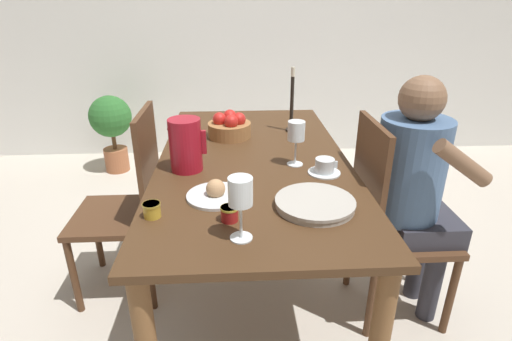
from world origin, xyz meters
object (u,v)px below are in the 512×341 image
object	(u,v)px
chair_opposite	(130,203)
person_seated	(415,184)
wine_glass_juice	(240,195)
serving_tray	(315,203)
potted_plant	(111,124)
jam_jar_red	(229,213)
candlestick_tall	(292,107)
bread_plate	(216,193)
jam_jar_amber	(152,209)
fruit_bowl	(230,127)
wine_glass_water	(296,133)
chair_person_side	(388,220)
teacup_near_person	(325,167)
red_pitcher	(186,145)

from	to	relation	value
chair_opposite	person_seated	xyz separation A→B (m)	(1.34, -0.24, 0.19)
wine_glass_juice	serving_tray	size ratio (longest dim) A/B	0.73
serving_tray	potted_plant	bearing A→B (deg)	122.41
person_seated	jam_jar_red	xyz separation A→B (m)	(-0.83, -0.37, 0.09)
chair_opposite	candlestick_tall	bearing A→B (deg)	-68.02
bread_plate	jam_jar_amber	world-z (taller)	bread_plate
person_seated	fruit_bowl	bearing A→B (deg)	-121.53
person_seated	wine_glass_water	distance (m)	0.58
candlestick_tall	wine_glass_juice	bearing A→B (deg)	-105.88
fruit_bowl	serving_tray	bearing A→B (deg)	-68.69
chair_person_side	teacup_near_person	bearing A→B (deg)	-88.77
jam_jar_amber	potted_plant	bearing A→B (deg)	109.70
jam_jar_red	wine_glass_water	bearing A→B (deg)	58.09
teacup_near_person	serving_tray	size ratio (longest dim) A/B	0.48
jam_jar_red	candlestick_tall	bearing A→B (deg)	70.36
chair_person_side	jam_jar_amber	size ratio (longest dim) A/B	15.74
teacup_near_person	bread_plate	world-z (taller)	bread_plate
teacup_near_person	potted_plant	xyz separation A→B (m)	(-1.46, 1.85, -0.35)
chair_person_side	person_seated	bearing A→B (deg)	86.36
bread_plate	candlestick_tall	xyz separation A→B (m)	(0.40, 0.79, 0.12)
wine_glass_water	bread_plate	distance (m)	0.48
teacup_near_person	fruit_bowl	distance (m)	0.66
fruit_bowl	candlestick_tall	xyz separation A→B (m)	(0.35, 0.08, 0.09)
red_pitcher	jam_jar_red	size ratio (longest dim) A/B	3.69
jam_jar_amber	candlestick_tall	size ratio (longest dim) A/B	0.18
jam_jar_red	bread_plate	bearing A→B (deg)	106.83
teacup_near_person	jam_jar_amber	size ratio (longest dim) A/B	2.25
potted_plant	teacup_near_person	bearing A→B (deg)	-51.72
person_seated	wine_glass_water	bearing A→B (deg)	-100.94
red_pitcher	potted_plant	distance (m)	2.02
person_seated	jam_jar_red	distance (m)	0.91
chair_person_side	teacup_near_person	world-z (taller)	chair_person_side
teacup_near_person	candlestick_tall	world-z (taller)	candlestick_tall
red_pitcher	jam_jar_amber	world-z (taller)	red_pitcher
wine_glass_juice	candlestick_tall	size ratio (longest dim) A/B	0.60
fruit_bowl	wine_glass_water	bearing A→B (deg)	-53.67
red_pitcher	fruit_bowl	bearing A→B (deg)	66.67
red_pitcher	bread_plate	xyz separation A→B (m)	(0.14, -0.27, -0.10)
chair_opposite	bread_plate	world-z (taller)	chair_opposite
bread_plate	chair_person_side	bearing A→B (deg)	14.52
potted_plant	chair_opposite	bearing A→B (deg)	-71.52
teacup_near_person	potted_plant	world-z (taller)	teacup_near_person
candlestick_tall	potted_plant	bearing A→B (deg)	137.94
chair_opposite	jam_jar_red	world-z (taller)	chair_opposite
chair_person_side	fruit_bowl	bearing A→B (deg)	-124.40
chair_person_side	jam_jar_red	size ratio (longest dim) A/B	15.74
bread_plate	jam_jar_amber	bearing A→B (deg)	-147.98
chair_person_side	wine_glass_water	bearing A→B (deg)	-102.50
teacup_near_person	bread_plate	size ratio (longest dim) A/B	0.62
wine_glass_water	wine_glass_juice	bearing A→B (deg)	-113.71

